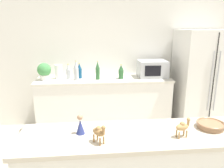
% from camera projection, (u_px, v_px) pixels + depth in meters
% --- Properties ---
extents(wall_back, '(8.00, 0.06, 2.55)m').
position_uv_depth(wall_back, '(119.00, 55.00, 3.91)').
color(wall_back, white).
rests_on(wall_back, ground_plane).
extents(back_counter, '(2.23, 0.63, 0.93)m').
position_uv_depth(back_counter, '(104.00, 104.00, 3.78)').
color(back_counter, white).
rests_on(back_counter, ground_plane).
extents(refrigerator, '(0.84, 0.75, 1.72)m').
position_uv_depth(refrigerator, '(201.00, 81.00, 3.74)').
color(refrigerator, silver).
rests_on(refrigerator, ground_plane).
extents(potted_plant, '(0.22, 0.22, 0.28)m').
position_uv_depth(potted_plant, '(44.00, 71.00, 3.50)').
color(potted_plant, silver).
rests_on(potted_plant, back_counter).
extents(paper_towel_roll, '(0.12, 0.12, 0.23)m').
position_uv_depth(paper_towel_roll, '(59.00, 72.00, 3.59)').
color(paper_towel_roll, white).
rests_on(paper_towel_roll, back_counter).
extents(microwave, '(0.48, 0.37, 0.28)m').
position_uv_depth(microwave, '(152.00, 69.00, 3.71)').
color(microwave, '#B2B5BA').
rests_on(microwave, back_counter).
extents(back_bottle_0, '(0.08, 0.08, 0.25)m').
position_uv_depth(back_bottle_0, '(80.00, 71.00, 3.62)').
color(back_bottle_0, navy).
rests_on(back_bottle_0, back_counter).
extents(back_bottle_1, '(0.07, 0.07, 0.30)m').
position_uv_depth(back_bottle_1, '(98.00, 71.00, 3.53)').
color(back_bottle_1, '#2D6033').
rests_on(back_bottle_1, back_counter).
extents(back_bottle_2, '(0.08, 0.08, 0.31)m').
position_uv_depth(back_bottle_2, '(76.00, 71.00, 3.48)').
color(back_bottle_2, '#B2B7BC').
rests_on(back_bottle_2, back_counter).
extents(back_bottle_3, '(0.08, 0.08, 0.24)m').
position_uv_depth(back_bottle_3, '(121.00, 72.00, 3.58)').
color(back_bottle_3, '#2D6033').
rests_on(back_bottle_3, back_counter).
extents(back_bottle_4, '(0.07, 0.07, 0.25)m').
position_uv_depth(back_bottle_4, '(68.00, 72.00, 3.57)').
color(back_bottle_4, '#B2B7BC').
rests_on(back_bottle_4, back_counter).
extents(fruit_bowl, '(0.23, 0.23, 0.05)m').
position_uv_depth(fruit_bowl, '(210.00, 125.00, 1.80)').
color(fruit_bowl, '#8C6647').
rests_on(fruit_bowl, bar_counter).
extents(camel_figurine, '(0.12, 0.08, 0.15)m').
position_uv_depth(camel_figurine, '(183.00, 126.00, 1.64)').
color(camel_figurine, '#A87F4C').
rests_on(camel_figurine, bar_counter).
extents(camel_figurine_second, '(0.11, 0.12, 0.16)m').
position_uv_depth(camel_figurine_second, '(99.00, 132.00, 1.55)').
color(camel_figurine_second, olive).
rests_on(camel_figurine_second, bar_counter).
extents(wise_man_figurine_crimson, '(0.07, 0.07, 0.16)m').
position_uv_depth(wise_man_figurine_crimson, '(80.00, 126.00, 1.70)').
color(wise_man_figurine_crimson, navy).
rests_on(wise_man_figurine_crimson, bar_counter).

